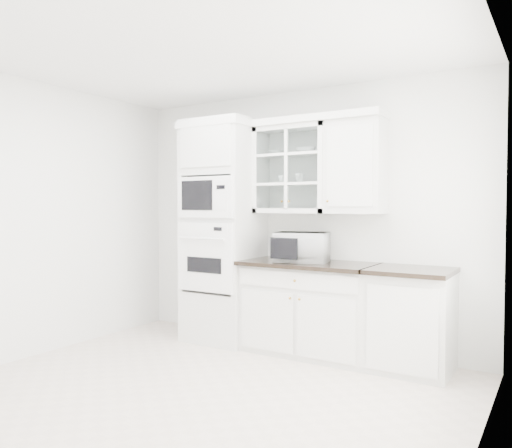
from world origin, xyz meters
The scene contains 13 objects.
ground centered at (0.00, 0.00, 0.01)m, with size 4.00×3.50×0.01m, color beige.
room_shell centered at (0.00, 0.43, 1.78)m, with size 4.00×3.50×2.70m.
oven_column centered at (-0.75, 1.42, 1.20)m, with size 0.76×0.68×2.40m.
base_cabinet_run centered at (0.28, 1.45, 0.46)m, with size 1.32×0.67×0.92m.
extra_base_cabinet centered at (1.28, 1.45, 0.46)m, with size 0.72×0.67×0.92m.
upper_cabinet_glass centered at (0.03, 1.58, 1.85)m, with size 0.80×0.33×0.90m.
upper_cabinet_solid centered at (0.71, 1.58, 1.85)m, with size 0.55×0.33×0.90m, color silver.
crown_molding centered at (-0.07, 1.56, 2.33)m, with size 2.14×0.38×0.07m, color white.
countertop_microwave centered at (0.22, 1.40, 1.07)m, with size 0.51×0.42×0.29m, color white.
bowl_a centered at (-0.16, 1.60, 2.03)m, with size 0.20×0.20×0.05m, color white.
bowl_b centered at (0.17, 1.58, 2.04)m, with size 0.19×0.19×0.06m, color white.
cup_a centered at (-0.09, 1.57, 1.75)m, with size 0.11×0.11×0.08m, color white.
cup_b centered at (0.11, 1.57, 1.76)m, with size 0.10×0.10×0.10m, color white.
Camera 1 is at (2.41, -3.04, 1.47)m, focal length 35.00 mm.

